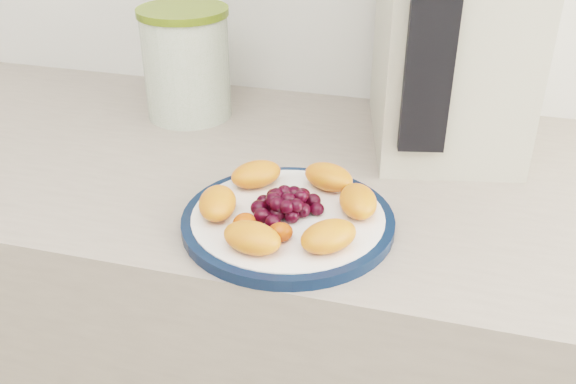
# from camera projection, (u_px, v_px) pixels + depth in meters

# --- Properties ---
(plate_rim) EXTENTS (0.27, 0.27, 0.01)m
(plate_rim) POSITION_uv_depth(u_px,v_px,m) (288.00, 221.00, 0.81)
(plate_rim) COLOR #0C1B36
(plate_rim) RESTS_ON counter
(plate_face) EXTENTS (0.25, 0.25, 0.02)m
(plate_face) POSITION_uv_depth(u_px,v_px,m) (288.00, 220.00, 0.81)
(plate_face) COLOR white
(plate_face) RESTS_ON counter
(canister) EXTENTS (0.15, 0.15, 0.18)m
(canister) POSITION_uv_depth(u_px,v_px,m) (187.00, 67.00, 1.09)
(canister) COLOR #345917
(canister) RESTS_ON counter
(canister_lid) EXTENTS (0.16, 0.16, 0.01)m
(canister_lid) POSITION_uv_depth(u_px,v_px,m) (182.00, 11.00, 1.05)
(canister_lid) COLOR #5D6C21
(canister_lid) RESTS_ON canister
(appliance_body) EXTENTS (0.27, 0.33, 0.37)m
(appliance_body) POSITION_uv_depth(u_px,v_px,m) (452.00, 27.00, 0.96)
(appliance_body) COLOR #B3AF9C
(appliance_body) RESTS_ON counter
(appliance_panel) EXTENTS (0.07, 0.03, 0.27)m
(appliance_panel) POSITION_uv_depth(u_px,v_px,m) (430.00, 54.00, 0.83)
(appliance_panel) COLOR black
(appliance_panel) RESTS_ON appliance_body
(fruit_plate) EXTENTS (0.23, 0.23, 0.03)m
(fruit_plate) POSITION_uv_depth(u_px,v_px,m) (287.00, 205.00, 0.80)
(fruit_plate) COLOR orange
(fruit_plate) RESTS_ON plate_face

